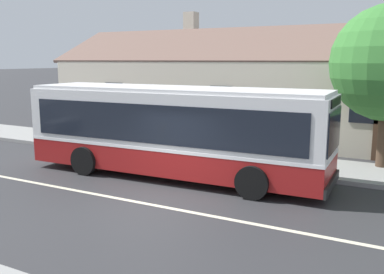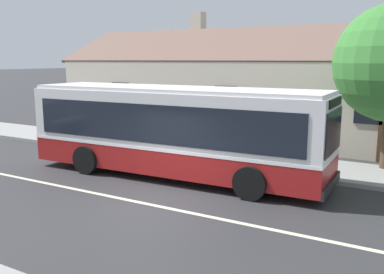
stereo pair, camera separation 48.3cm
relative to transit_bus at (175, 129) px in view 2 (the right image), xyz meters
name	(u,v)px [view 2 (the right image)]	position (x,y,z in m)	size (l,w,h in m)	color
ground_plane	(146,204)	(0.88, -2.90, -1.65)	(300.00, 300.00, 0.00)	#2D2D30
sidewalk_far	(235,159)	(0.88, 3.10, -1.57)	(60.00, 3.00, 0.15)	gray
lane_divider_stripe	(146,204)	(0.88, -2.90, -1.64)	(60.00, 0.16, 0.01)	beige
community_building	(316,98)	(2.27, 9.85, 0.41)	(27.29, 8.28, 6.74)	beige
transit_bus	(175,129)	(0.00, 0.00, 0.00)	(10.63, 3.02, 3.06)	maroon
bench_by_building	(107,136)	(-5.20, 2.44, -1.07)	(1.82, 0.51, 0.94)	brown
bike_rack	(69,128)	(-7.87, 2.71, -0.96)	(1.16, 0.06, 0.78)	slate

